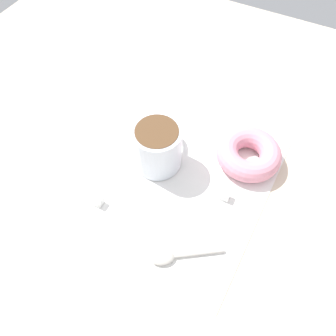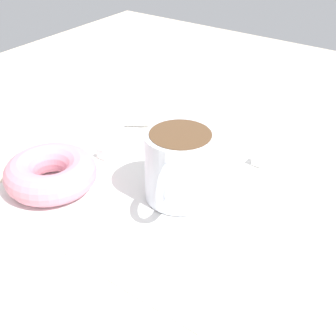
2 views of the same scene
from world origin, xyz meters
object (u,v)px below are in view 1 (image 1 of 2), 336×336
at_px(coffee_cup, 158,146).
at_px(donut, 249,154).
at_px(sugar_cube_extra, 98,201).
at_px(spoon, 171,257).
at_px(sugar_cube, 225,195).

bearing_deg(coffee_cup, donut, -62.42).
xyz_separation_m(coffee_cup, sugar_cube_extra, (-0.12, 0.05, -0.04)).
height_order(coffee_cup, spoon, coffee_cup).
distance_m(donut, spoon, 0.23).
distance_m(spoon, sugar_cube, 0.14).
xyz_separation_m(spoon, sugar_cube, (0.13, -0.03, 0.00)).
bearing_deg(sugar_cube_extra, spoon, -100.09).
xyz_separation_m(sugar_cube, sugar_cube_extra, (-0.11, 0.18, 0.00)).
xyz_separation_m(coffee_cup, sugar_cube, (-0.02, -0.13, -0.04)).
distance_m(spoon, sugar_cube_extra, 0.15).
height_order(coffee_cup, sugar_cube_extra, coffee_cup).
distance_m(coffee_cup, spoon, 0.18).
relative_size(coffee_cup, sugar_cube_extra, 7.75).
bearing_deg(sugar_cube, donut, -4.27).
bearing_deg(spoon, coffee_cup, 34.45).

